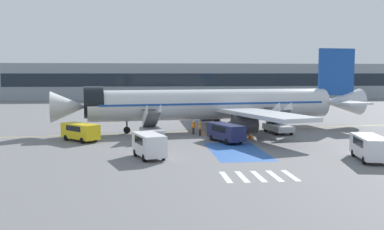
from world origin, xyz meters
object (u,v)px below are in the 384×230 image
object	(u,v)px
airliner	(217,104)
ground_crew_0	(234,126)
fuel_tanker	(245,104)
service_van_1	(149,144)
service_van_2	(80,131)
ground_crew_1	(200,128)
traffic_cone_0	(251,135)
traffic_cone_1	(204,133)
terminal_building	(204,81)
service_van_0	(226,131)
boarding_stairs_aft	(278,125)
ground_crew_3	(229,127)
boarding_stairs_forward	(152,129)
service_van_3	(370,146)
ground_crew_2	(193,126)

from	to	relation	value
airliner	ground_crew_0	size ratio (longest dim) A/B	23.26
fuel_tanker	service_van_1	bearing A→B (deg)	156.68
service_van_2	ground_crew_1	world-z (taller)	service_van_2
traffic_cone_0	traffic_cone_1	size ratio (longest dim) A/B	1.33
service_van_1	terminal_building	world-z (taller)	terminal_building
service_van_1	traffic_cone_1	size ratio (longest dim) A/B	9.20
fuel_tanker	terminal_building	bearing A→B (deg)	1.40
ground_crew_0	ground_crew_1	size ratio (longest dim) A/B	1.04
service_van_0	terminal_building	distance (m)	83.23
boarding_stairs_aft	ground_crew_3	size ratio (longest dim) A/B	2.98
boarding_stairs_forward	ground_crew_3	xyz separation A→B (m)	(9.08, 0.22, 0.08)
airliner	service_van_1	world-z (taller)	airliner
service_van_3	airliner	bearing A→B (deg)	-54.22
boarding_stairs_forward	ground_crew_0	distance (m)	10.04
service_van_1	ground_crew_3	size ratio (longest dim) A/B	2.58
ground_crew_1	terminal_building	xyz separation A→B (m)	(10.96, 77.75, 4.06)
service_van_2	terminal_building	size ratio (longest dim) A/B	0.04
traffic_cone_1	service_van_2	bearing A→B (deg)	-165.87
boarding_stairs_forward	boarding_stairs_aft	bearing A→B (deg)	0.00
traffic_cone_0	ground_crew_2	bearing A→B (deg)	147.60
fuel_tanker	ground_crew_0	xyz separation A→B (m)	(-7.97, -29.00, -0.75)
ground_crew_0	traffic_cone_1	bearing A→B (deg)	-26.28
fuel_tanker	traffic_cone_0	bearing A→B (deg)	168.14
service_van_1	ground_crew_2	world-z (taller)	service_van_1
service_van_0	traffic_cone_0	xyz separation A→B (m)	(3.35, 2.46, -0.84)
terminal_building	ground_crew_1	bearing A→B (deg)	-98.02
service_van_2	ground_crew_3	xyz separation A→B (m)	(16.88, 1.95, -0.11)
fuel_tanker	ground_crew_1	xyz separation A→B (m)	(-12.21, -29.46, -0.80)
service_van_3	traffic_cone_0	distance (m)	15.51
service_van_3	traffic_cone_1	distance (m)	21.01
service_van_3	service_van_0	bearing A→B (deg)	-36.33
airliner	ground_crew_2	xyz separation A→B (m)	(-3.52, -3.45, -2.42)
ground_crew_1	fuel_tanker	bearing A→B (deg)	176.82
service_van_0	traffic_cone_1	bearing A→B (deg)	-95.03
ground_crew_1	ground_crew_3	size ratio (longest dim) A/B	0.94
boarding_stairs_aft	airliner	bearing A→B (deg)	145.25
boarding_stairs_forward	ground_crew_2	bearing A→B (deg)	16.07
ground_crew_2	service_van_3	bearing A→B (deg)	174.34
service_van_3	traffic_cone_1	size ratio (longest dim) A/B	11.22
boarding_stairs_forward	ground_crew_0	world-z (taller)	boarding_stairs_forward
boarding_stairs_forward	terminal_building	distance (m)	80.44
service_van_3	terminal_building	bearing A→B (deg)	-77.83
service_van_2	ground_crew_2	xyz separation A→B (m)	(12.89, 4.02, -0.18)
traffic_cone_0	traffic_cone_1	bearing A→B (deg)	144.96
service_van_0	ground_crew_3	bearing A→B (deg)	-125.10
traffic_cone_0	traffic_cone_1	world-z (taller)	traffic_cone_0
service_van_0	ground_crew_3	world-z (taller)	service_van_0
fuel_tanker	ground_crew_1	world-z (taller)	fuel_tanker
service_van_3	boarding_stairs_aft	bearing A→B (deg)	-70.18
service_van_2	traffic_cone_0	bearing A→B (deg)	138.11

